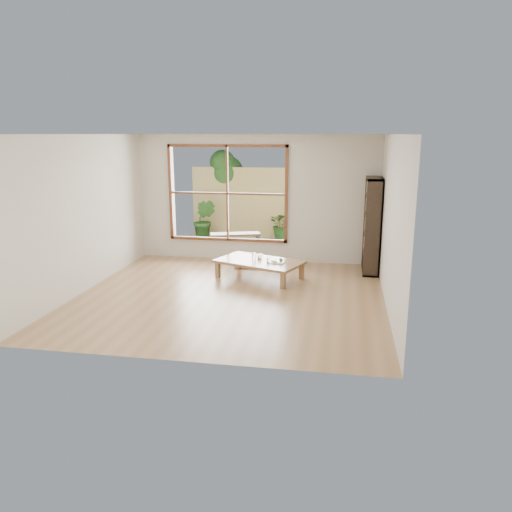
{
  "coord_description": "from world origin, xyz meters",
  "views": [
    {
      "loc": [
        1.78,
        -7.68,
        2.61
      ],
      "look_at": [
        0.33,
        0.57,
        0.55
      ],
      "focal_mm": 35.0,
      "sensor_mm": 36.0,
      "label": 1
    }
  ],
  "objects_px": {
    "low_table": "(259,263)",
    "food_tray": "(277,262)",
    "bookshelf": "(372,226)",
    "garden_bench": "(235,236)"
  },
  "relations": [
    {
      "from": "food_tray",
      "to": "garden_bench",
      "type": "height_order",
      "value": "food_tray"
    },
    {
      "from": "low_table",
      "to": "bookshelf",
      "type": "height_order",
      "value": "bookshelf"
    },
    {
      "from": "low_table",
      "to": "garden_bench",
      "type": "bearing_deg",
      "value": 134.64
    },
    {
      "from": "low_table",
      "to": "bookshelf",
      "type": "relative_size",
      "value": 0.96
    },
    {
      "from": "low_table",
      "to": "food_tray",
      "type": "height_order",
      "value": "food_tray"
    },
    {
      "from": "food_tray",
      "to": "garden_bench",
      "type": "bearing_deg",
      "value": 130.86
    },
    {
      "from": "bookshelf",
      "to": "garden_bench",
      "type": "relative_size",
      "value": 1.54
    },
    {
      "from": "bookshelf",
      "to": "food_tray",
      "type": "height_order",
      "value": "bookshelf"
    },
    {
      "from": "garden_bench",
      "to": "food_tray",
      "type": "bearing_deg",
      "value": -79.67
    },
    {
      "from": "food_tray",
      "to": "garden_bench",
      "type": "xyz_separation_m",
      "value": [
        -1.29,
        2.33,
        -0.03
      ]
    }
  ]
}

